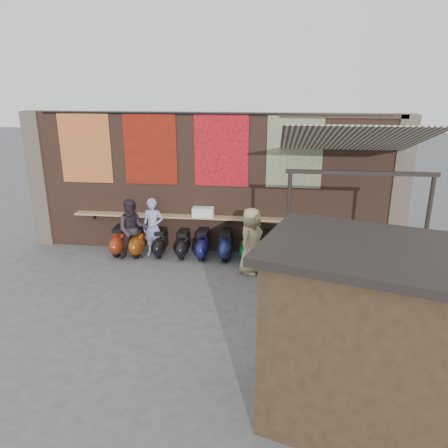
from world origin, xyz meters
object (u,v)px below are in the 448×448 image
at_px(scooter_stool_2, 161,243).
at_px(diner_left, 153,227).
at_px(scooter_stool_0, 120,241).
at_px(scooter_stool_1, 139,241).
at_px(shopper_tan, 251,241).
at_px(scooter_stool_3, 183,244).
at_px(scooter_stool_6, 246,248).
at_px(shopper_grey, 366,270).
at_px(scooter_stool_7, 268,247).
at_px(scooter_stool_4, 203,244).
at_px(shelf_box, 203,212).
at_px(scooter_stool_8, 291,249).
at_px(diner_right, 133,229).
at_px(scooter_stool_5, 226,245).
at_px(market_stall, 359,341).
at_px(shopper_navy, 303,258).

height_order(scooter_stool_2, diner_left, diner_left).
xyz_separation_m(scooter_stool_0, scooter_stool_1, (0.57, -0.00, 0.01)).
bearing_deg(shopper_tan, scooter_stool_3, 91.43).
relative_size(scooter_stool_6, shopper_grey, 0.41).
bearing_deg(scooter_stool_7, scooter_stool_1, 179.42).
xyz_separation_m(scooter_stool_0, scooter_stool_4, (2.45, 0.02, -0.01)).
relative_size(shelf_box, scooter_stool_3, 0.75).
height_order(scooter_stool_4, scooter_stool_6, scooter_stool_4).
distance_m(scooter_stool_4, shopper_grey, 4.71).
height_order(scooter_stool_0, shopper_tan, shopper_tan).
xyz_separation_m(scooter_stool_7, scooter_stool_8, (0.64, 0.09, -0.05)).
xyz_separation_m(diner_right, shopper_tan, (3.34, -0.56, 0.02)).
xyz_separation_m(scooter_stool_1, shopper_tan, (3.29, -0.85, 0.47)).
bearing_deg(scooter_stool_5, scooter_stool_7, -2.97).
distance_m(scooter_stool_1, scooter_stool_4, 1.88).
height_order(scooter_stool_0, scooter_stool_1, scooter_stool_1).
bearing_deg(scooter_stool_6, scooter_stool_0, 179.57).
distance_m(scooter_stool_4, shopper_tan, 1.73).
xyz_separation_m(scooter_stool_6, market_stall, (2.00, -5.86, 0.98)).
height_order(scooter_stool_7, shopper_tan, shopper_tan).
height_order(shelf_box, scooter_stool_4, shelf_box).
height_order(diner_right, market_stall, market_stall).
xyz_separation_m(scooter_stool_3, diner_right, (-1.37, -0.30, 0.49)).
bearing_deg(diner_right, scooter_stool_4, -10.16).
xyz_separation_m(shelf_box, scooter_stool_3, (-0.54, -0.30, -0.88)).
bearing_deg(market_stall, scooter_stool_7, 120.40).
height_order(scooter_stool_6, diner_right, diner_right).
bearing_deg(diner_right, scooter_stool_7, -15.37).
height_order(scooter_stool_4, scooter_stool_7, scooter_stool_7).
height_order(scooter_stool_1, diner_right, diner_right).
relative_size(scooter_stool_5, market_stall, 0.32).
relative_size(diner_right, market_stall, 0.65).
bearing_deg(scooter_stool_6, shelf_box, 165.01).
bearing_deg(scooter_stool_8, shopper_grey, -57.74).
xyz_separation_m(scooter_stool_1, scooter_stool_8, (4.37, 0.06, -0.06)).
distance_m(scooter_stool_8, shopper_tan, 1.51).
height_order(scooter_stool_0, scooter_stool_3, scooter_stool_0).
relative_size(diner_left, shopper_tan, 0.96).
xyz_separation_m(scooter_stool_4, scooter_stool_7, (1.85, -0.05, 0.01)).
distance_m(scooter_stool_0, scooter_stool_7, 4.30).
height_order(scooter_stool_5, shopper_tan, shopper_tan).
distance_m(scooter_stool_1, scooter_stool_3, 1.31).
height_order(shelf_box, diner_left, diner_left).
height_order(scooter_stool_6, market_stall, market_stall).
bearing_deg(scooter_stool_0, scooter_stool_1, -0.01).
height_order(scooter_stool_0, diner_left, diner_left).
relative_size(shopper_navy, shopper_grey, 0.95).
bearing_deg(scooter_stool_7, shopper_tan, -118.38).
bearing_deg(shopper_grey, diner_left, 9.01).
height_order(scooter_stool_4, scooter_stool_5, scooter_stool_5).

